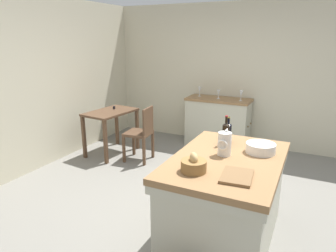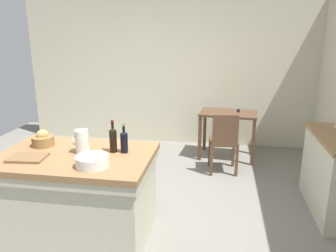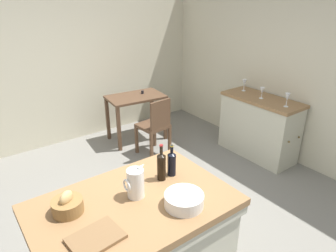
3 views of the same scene
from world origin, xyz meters
name	(u,v)px [view 1 (image 1 of 3)]	position (x,y,z in m)	size (l,w,h in m)	color
ground_plane	(188,205)	(0.00, 0.00, 0.00)	(6.76, 6.76, 0.00)	slate
wall_back	(26,86)	(0.00, 2.60, 1.30)	(5.32, 0.12, 2.60)	beige
wall_right	(244,76)	(2.60, 0.00, 1.30)	(0.12, 5.20, 2.60)	beige
island_table	(225,196)	(-0.43, -0.56, 0.48)	(1.47, 0.99, 0.88)	olive
side_cabinet	(218,122)	(2.26, 0.35, 0.46)	(0.52, 1.18, 0.91)	olive
writing_desk	(111,118)	(1.06, 1.90, 0.64)	(0.95, 0.65, 0.82)	#513826
wooden_chair	(141,132)	(1.00, 1.25, 0.50)	(0.44, 0.44, 0.91)	#513826
pitcher	(224,144)	(-0.37, -0.51, 1.00)	(0.17, 0.13, 0.27)	silver
wash_bowl	(261,148)	(-0.15, -0.82, 0.93)	(0.29, 0.29, 0.10)	silver
bread_basket	(194,165)	(-0.85, -0.38, 0.94)	(0.22, 0.22, 0.17)	olive
cutting_board	(237,176)	(-0.81, -0.74, 0.89)	(0.33, 0.24, 0.02)	brown
wine_bottle_dark	(228,132)	(0.03, -0.43, 1.00)	(0.07, 0.07, 0.28)	black
wine_bottle_amber	(226,133)	(-0.08, -0.44, 1.01)	(0.07, 0.07, 0.32)	black
wine_glass_far_left	(241,94)	(2.22, -0.06, 1.04)	(0.07, 0.07, 0.19)	white
wine_glass_left	(218,93)	(2.23, 0.35, 1.02)	(0.07, 0.07, 0.16)	white
wine_glass_middle	(200,90)	(2.31, 0.74, 1.03)	(0.07, 0.07, 0.18)	white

